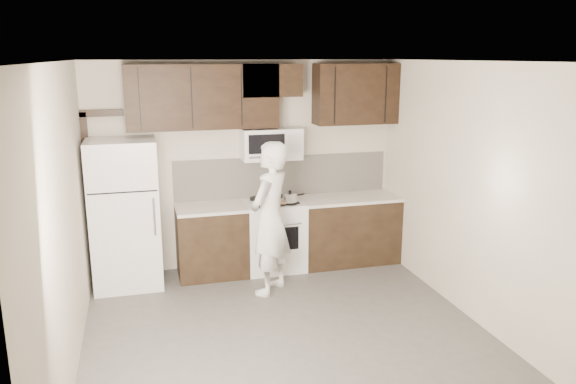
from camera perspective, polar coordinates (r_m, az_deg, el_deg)
name	(u,v)px	position (r m, az deg, el deg)	size (l,w,h in m)	color
floor	(291,340)	(5.76, 0.31, -14.82)	(4.50, 4.50, 0.00)	#504D4B
back_wall	(246,165)	(7.39, -4.34, 2.74)	(4.00, 4.00, 0.00)	#B8AD9D
ceiling	(291,61)	(5.06, 0.35, 13.13)	(4.50, 4.50, 0.00)	white
counter_run	(296,233)	(7.45, 0.81, -4.23)	(2.95, 0.64, 0.91)	black
stove	(274,235)	(7.38, -1.46, -4.38)	(0.76, 0.66, 0.94)	white
backsplash	(283,176)	(7.52, -0.55, 1.65)	(2.90, 0.02, 0.54)	beige
upper_cabinets	(263,94)	(7.14, -2.54, 9.93)	(3.48, 0.35, 0.78)	black
microwave	(271,144)	(7.21, -1.74, 4.92)	(0.76, 0.42, 0.40)	white
refrigerator	(125,214)	(7.02, -16.23, -2.14)	(0.80, 0.76, 1.80)	white
door_trim	(92,182)	(7.27, -19.29, 0.99)	(0.50, 0.08, 2.12)	black
saucepan	(290,198)	(7.14, 0.22, -0.63)	(0.31, 0.20, 0.18)	silver
baking_tray	(282,203)	(7.17, -0.64, -1.08)	(0.37, 0.28, 0.02)	black
pizza	(282,201)	(7.17, -0.64, -0.94)	(0.25, 0.25, 0.02)	tan
person	(270,219)	(6.53, -1.84, -2.72)	(0.66, 0.43, 1.81)	white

